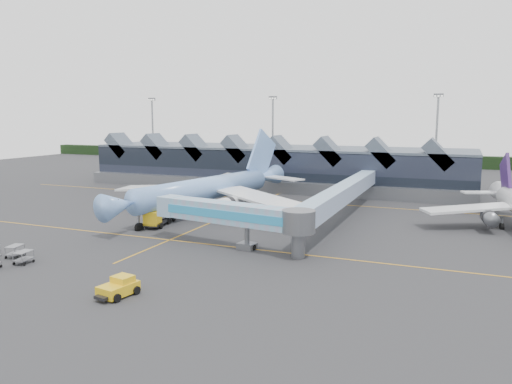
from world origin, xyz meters
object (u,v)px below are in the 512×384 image
at_px(fuel_truck, 161,214).
at_px(pushback_tug, 119,288).
at_px(jet_bridge, 241,216).
at_px(main_airliner, 210,188).

bearing_deg(fuel_truck, pushback_tug, -75.48).
height_order(jet_bridge, fuel_truck, jet_bridge).
bearing_deg(pushback_tug, fuel_truck, 125.85).
bearing_deg(main_airliner, jet_bridge, -42.17).
relative_size(jet_bridge, fuel_truck, 2.56).
relative_size(main_airliner, pushback_tug, 10.38).
relative_size(main_airliner, fuel_truck, 5.03).
relative_size(main_airliner, jet_bridge, 1.96).
bearing_deg(jet_bridge, fuel_truck, 163.72).
xyz_separation_m(fuel_truck, pushback_tug, (13.77, -28.32, -0.87)).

